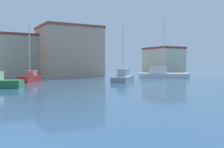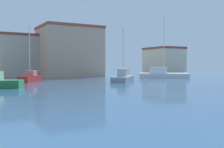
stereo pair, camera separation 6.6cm
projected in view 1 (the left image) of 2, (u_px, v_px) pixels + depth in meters
name	position (u px, v px, depth m)	size (l,w,h in m)	color
water	(106.00, 86.00, 29.67)	(160.00, 160.00, 0.00)	#2D5175
sailboat_white_far_left	(162.00, 74.00, 47.96)	(8.80, 7.40, 11.03)	white
sailboat_grey_distant_east	(123.00, 77.00, 37.72)	(5.79, 5.83, 7.73)	gray
sailboat_red_behind_lamppost	(30.00, 78.00, 36.64)	(3.87, 4.33, 7.75)	#B22823
waterfront_apartments	(23.00, 55.00, 54.22)	(9.77, 6.33, 8.56)	#B2A893
yacht_club	(69.00, 51.00, 54.58)	(11.87, 10.18, 10.18)	tan
harbor_office	(163.00, 61.00, 66.47)	(6.89, 9.20, 6.69)	beige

